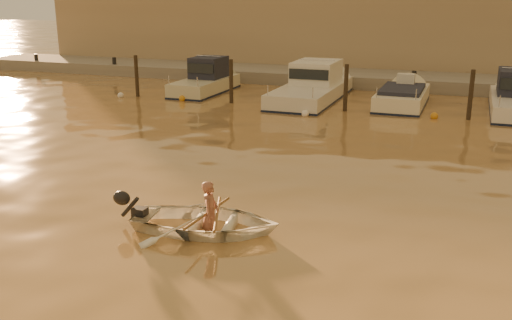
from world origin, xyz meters
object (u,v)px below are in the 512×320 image
at_px(moored_boat_2, 312,86).
at_px(dinghy, 206,222).
at_px(waterfront_building, 395,34).
at_px(moored_boat_3, 402,100).
at_px(person, 210,213).
at_px(moored_boat_1, 205,80).

bearing_deg(moored_boat_2, dinghy, -82.67).
bearing_deg(waterfront_building, moored_boat_3, -80.04).
distance_m(dinghy, waterfront_building, 27.08).
distance_m(person, waterfront_building, 27.05).
relative_size(dinghy, moored_boat_3, 0.55).
relative_size(moored_boat_1, waterfront_building, 0.12).
bearing_deg(moored_boat_2, person, -82.31).
distance_m(moored_boat_1, moored_boat_2, 5.63).
bearing_deg(moored_boat_1, person, -64.01).
distance_m(person, moored_boat_2, 16.12).
distance_m(person, moored_boat_1, 17.77).
bearing_deg(moored_boat_3, person, -97.30).
bearing_deg(person, moored_boat_3, -16.62).
xyz_separation_m(moored_boat_2, moored_boat_3, (4.20, 0.00, -0.40)).
xyz_separation_m(dinghy, waterfront_building, (0.21, 26.99, 2.20)).
bearing_deg(waterfront_building, moored_boat_2, -101.66).
height_order(moored_boat_3, waterfront_building, waterfront_building).
height_order(dinghy, moored_boat_3, moored_boat_3).
relative_size(person, moored_boat_3, 0.25).
xyz_separation_m(person, moored_boat_2, (-2.16, 15.97, 0.22)).
bearing_deg(moored_boat_1, waterfront_building, 54.32).
distance_m(moored_boat_1, waterfront_building, 13.66).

